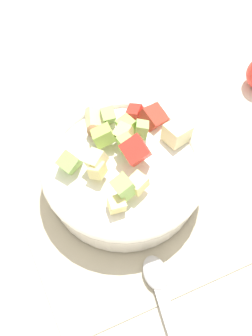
# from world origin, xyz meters

# --- Properties ---
(ground_plane) EXTENTS (2.40, 2.40, 0.00)m
(ground_plane) POSITION_xyz_m (0.00, 0.00, 0.00)
(ground_plane) COLOR silver
(placemat) EXTENTS (0.44, 0.37, 0.01)m
(placemat) POSITION_xyz_m (0.00, 0.00, 0.00)
(placemat) COLOR #BCB299
(placemat) RESTS_ON ground_plane
(salad_bowl) EXTENTS (0.27, 0.27, 0.12)m
(salad_bowl) POSITION_xyz_m (0.01, 0.00, 0.05)
(salad_bowl) COLOR white
(salad_bowl) RESTS_ON placemat
(serving_spoon) EXTENTS (0.21, 0.06, 0.01)m
(serving_spoon) POSITION_xyz_m (0.22, -0.03, 0.01)
(serving_spoon) COLOR #B7B7BC
(serving_spoon) RESTS_ON placemat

